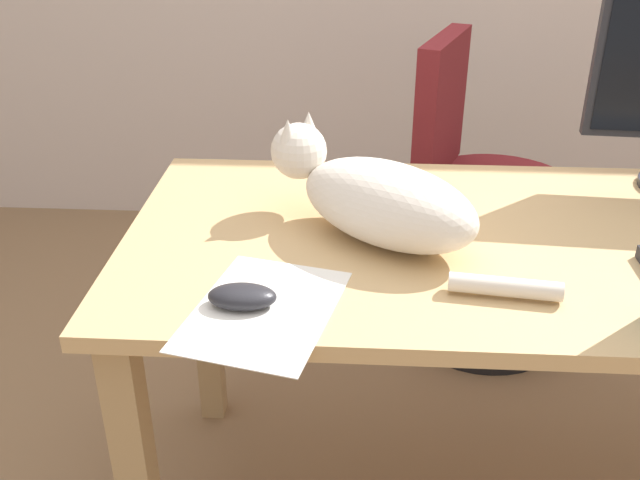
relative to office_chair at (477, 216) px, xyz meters
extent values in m
cube|color=tan|center=(-0.07, -0.76, 0.31)|extent=(1.44, 0.72, 0.03)
cube|color=tan|center=(-0.73, -0.46, -0.05)|extent=(0.06, 0.06, 0.69)
cylinder|color=black|center=(0.05, -0.02, -0.38)|extent=(0.48, 0.48, 0.04)
cylinder|color=black|center=(0.05, -0.02, -0.17)|extent=(0.06, 0.06, 0.46)
cylinder|color=maroon|center=(0.05, -0.02, 0.09)|extent=(0.44, 0.44, 0.06)
cube|color=maroon|center=(-0.13, 0.05, 0.32)|extent=(0.18, 0.35, 0.40)
ellipsoid|color=silver|center=(-0.30, -0.78, 0.40)|extent=(0.40, 0.36, 0.15)
sphere|color=silver|center=(-0.47, -0.66, 0.45)|extent=(0.11, 0.11, 0.11)
cone|color=silver|center=(-0.49, -0.68, 0.50)|extent=(0.04, 0.04, 0.04)
cone|color=silver|center=(-0.46, -0.63, 0.50)|extent=(0.04, 0.04, 0.04)
cylinder|color=silver|center=(-0.12, -0.97, 0.34)|extent=(0.18, 0.06, 0.03)
ellipsoid|color=#232328|center=(-0.53, -1.02, 0.34)|extent=(0.11, 0.06, 0.04)
cube|color=white|center=(-0.50, -1.03, 0.32)|extent=(0.27, 0.34, 0.00)
camera|label=1|loc=(-0.35, -1.98, 0.96)|focal=40.66mm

